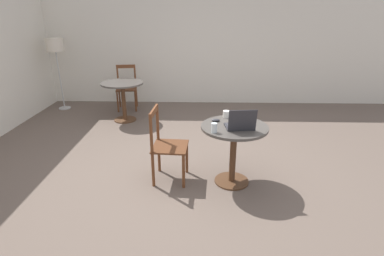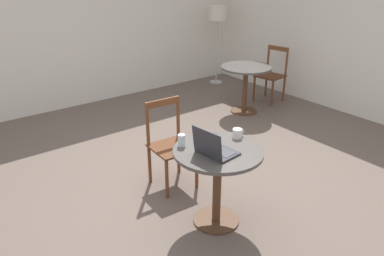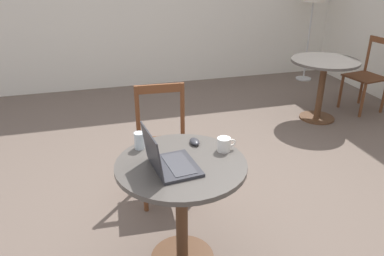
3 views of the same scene
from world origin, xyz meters
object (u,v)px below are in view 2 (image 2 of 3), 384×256
(mug, at_px, (237,133))
(mouse, at_px, (215,135))
(cafe_table_near, at_px, (218,167))
(cafe_table_mid, at_px, (246,77))
(laptop, at_px, (214,149))
(chair_near_back, at_px, (170,145))
(chair_mid_right, at_px, (272,75))
(floor_lamp, at_px, (218,17))
(drinking_glass, at_px, (182,140))

(mug, bearing_deg, mouse, 137.98)
(cafe_table_near, distance_m, cafe_table_mid, 2.87)
(laptop, distance_m, mouse, 0.35)
(chair_near_back, bearing_deg, mug, -71.33)
(cafe_table_mid, xyz_separation_m, chair_mid_right, (0.74, 0.11, -0.12))
(cafe_table_near, xyz_separation_m, chair_near_back, (0.05, 0.80, -0.12))
(chair_mid_right, bearing_deg, laptop, -146.35)
(floor_lamp, xyz_separation_m, laptop, (-2.98, -3.39, -0.49))
(cafe_table_mid, xyz_separation_m, floor_lamp, (0.70, 1.49, 0.71))
(chair_mid_right, xyz_separation_m, drinking_glass, (-3.14, -1.71, 0.34))
(laptop, bearing_deg, mug, 18.13)
(drinking_glass, bearing_deg, laptop, -68.13)
(cafe_table_mid, distance_m, drinking_glass, 2.89)
(cafe_table_mid, relative_size, chair_mid_right, 0.85)
(floor_lamp, xyz_separation_m, drinking_glass, (-3.09, -3.09, -0.48))
(chair_mid_right, xyz_separation_m, laptop, (-3.02, -2.01, 0.34))
(floor_lamp, distance_m, laptop, 4.53)
(chair_mid_right, bearing_deg, mouse, -147.91)
(cafe_table_mid, bearing_deg, cafe_table_near, -139.84)
(cafe_table_mid, bearing_deg, mug, -136.92)
(cafe_table_near, bearing_deg, mouse, 55.94)
(laptop, height_order, mug, laptop)
(floor_lamp, bearing_deg, drinking_glass, -135.03)
(chair_near_back, relative_size, chair_mid_right, 1.00)
(cafe_table_near, relative_size, drinking_glass, 7.27)
(cafe_table_near, distance_m, mouse, 0.31)
(chair_near_back, xyz_separation_m, laptop, (-0.14, -0.85, 0.34))
(laptop, xyz_separation_m, drinking_glass, (-0.12, 0.29, 0.00))
(chair_mid_right, relative_size, mug, 7.56)
(cafe_table_mid, xyz_separation_m, mug, (-1.90, -1.77, 0.21))
(floor_lamp, distance_m, mug, 4.20)
(laptop, relative_size, drinking_glass, 3.17)
(mouse, height_order, mug, mug)
(floor_lamp, relative_size, drinking_glass, 13.77)
(cafe_table_near, distance_m, mug, 0.37)
(chair_near_back, distance_m, drinking_glass, 0.70)
(mouse, distance_m, drinking_glass, 0.35)
(cafe_table_near, bearing_deg, drinking_glass, 130.06)
(laptop, xyz_separation_m, mouse, (0.23, 0.26, -0.04))
(cafe_table_near, distance_m, drinking_glass, 0.39)
(cafe_table_mid, distance_m, chair_mid_right, 0.76)
(mouse, bearing_deg, chair_near_back, 99.05)
(cafe_table_near, relative_size, floor_lamp, 0.53)
(laptop, relative_size, mouse, 3.39)
(chair_near_back, height_order, chair_mid_right, same)
(cafe_table_near, relative_size, chair_near_back, 0.85)
(cafe_table_near, height_order, drinking_glass, drinking_glass)
(chair_mid_right, height_order, laptop, laptop)
(cafe_table_near, bearing_deg, mug, 14.21)
(cafe_table_mid, height_order, floor_lamp, floor_lamp)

